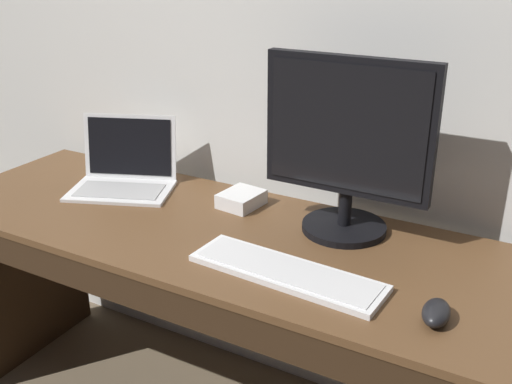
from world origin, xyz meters
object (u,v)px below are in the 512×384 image
laptop_white (124,174)px  wired_keyboard (286,272)px  external_monitor (347,145)px  computer_mouse (436,313)px  external_drive_box (241,199)px

laptop_white → wired_keyboard: laptop_white is taller
laptop_white → external_monitor: (0.76, 0.04, 0.21)m
wired_keyboard → computer_mouse: (0.37, -0.02, 0.01)m
external_monitor → wired_keyboard: external_monitor is taller
external_monitor → external_drive_box: 0.42m
laptop_white → external_monitor: bearing=2.7°
laptop_white → computer_mouse: bearing=-13.9°
computer_mouse → external_drive_box: same height
computer_mouse → external_monitor: bearing=132.5°
laptop_white → external_monitor: 0.79m
wired_keyboard → external_drive_box: (-0.31, 0.31, 0.01)m
wired_keyboard → computer_mouse: size_ratio=4.95×
laptop_white → external_monitor: external_monitor is taller
external_drive_box → computer_mouse: bearing=-25.9°
computer_mouse → laptop_white: bearing=161.2°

